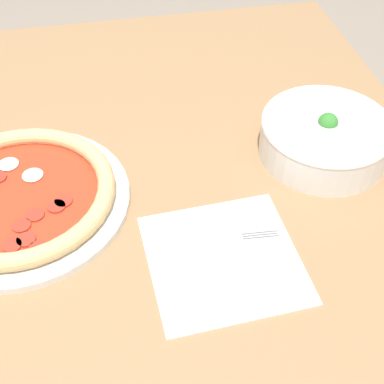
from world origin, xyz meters
The scene contains 6 objects.
dining_table centered at (0.00, 0.00, 0.65)m, with size 1.04×1.09×0.76m.
pizza centered at (0.02, -0.12, 0.78)m, with size 0.32×0.32×0.04m.
bowl centered at (0.00, 0.36, 0.80)m, with size 0.21×0.21×0.08m.
napkin centered at (0.18, 0.15, 0.76)m, with size 0.21×0.21×0.00m.
fork centered at (0.15, 0.15, 0.76)m, with size 0.02×0.17×0.00m.
knife centered at (0.21, 0.14, 0.76)m, with size 0.03×0.19×0.01m.
Camera 1 is at (0.61, 0.03, 1.33)m, focal length 50.00 mm.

